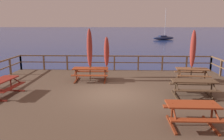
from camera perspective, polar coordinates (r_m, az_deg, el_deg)
ground_plane at (r=10.82m, az=-0.17°, el=-9.39°), size 600.00×600.00×0.00m
wooden_deck at (r=10.71m, az=-0.17°, el=-7.83°), size 14.04×11.40×0.62m
railing_waterside_far at (r=15.84m, az=0.63°, el=2.55°), size 13.84×0.10×1.09m
picnic_table_mid_centre at (r=13.62m, az=20.03°, el=-0.50°), size 1.94×1.57×0.78m
picnic_table_front_left at (r=11.46m, az=-26.76°, el=-3.28°), size 1.57×1.96×0.78m
picnic_table_mid_right at (r=13.01m, az=-5.57°, el=-0.35°), size 2.08×1.43×0.78m
picnic_table_back_right at (r=7.72m, az=20.02°, el=-9.68°), size 1.66×1.41×0.78m
picnic_table_mid_left at (r=10.81m, az=20.39°, el=-3.56°), size 2.04×1.48×0.78m
patio_umbrella_tall_back_right at (r=13.43m, az=20.24°, el=5.12°), size 0.32×0.32×2.98m
patio_umbrella_tall_back_left at (r=13.59m, az=-1.41°, el=4.73°), size 0.32×0.32×2.55m
patio_umbrella_short_back at (r=12.77m, az=-5.84°, el=5.70°), size 0.32×0.32×3.06m
sailboat_distant at (r=58.00m, az=13.21°, el=8.10°), size 6.19×3.83×7.72m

